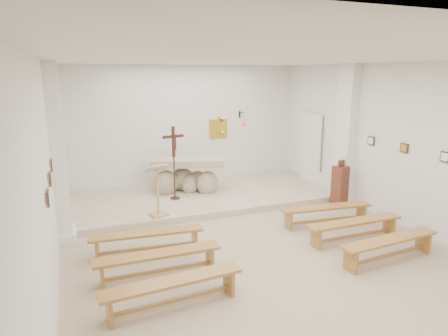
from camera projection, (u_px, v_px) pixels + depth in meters
name	position (u px, v px, depth m)	size (l,w,h in m)	color
ground	(260.00, 253.00, 7.45)	(7.00, 10.00, 0.00)	tan
wall_left	(48.00, 181.00, 5.79)	(0.02, 10.00, 3.50)	silver
wall_right	(412.00, 148.00, 8.30)	(0.02, 10.00, 3.50)	silver
wall_back	(184.00, 127.00, 11.56)	(7.00, 0.02, 3.50)	silver
ceiling	(265.00, 60.00, 6.64)	(7.00, 10.00, 0.02)	silver
sanctuary_platform	(201.00, 196.00, 10.60)	(6.98, 3.00, 0.15)	beige
pilaster_left	(58.00, 154.00, 7.65)	(0.26, 0.55, 3.50)	white
pilaster_right	(346.00, 135.00, 10.06)	(0.26, 0.55, 3.50)	white
gold_wall_relief	(218.00, 129.00, 11.93)	(0.55, 0.04, 0.55)	gold
sanctuary_lamp	(243.00, 123.00, 11.92)	(0.11, 0.36, 0.44)	black
station_frame_left_front	(48.00, 198.00, 5.09)	(0.03, 0.20, 0.20)	#3F261B
station_frame_left_mid	(50.00, 179.00, 5.99)	(0.03, 0.20, 0.20)	#3F261B
station_frame_left_rear	(52.00, 165.00, 6.89)	(0.03, 0.20, 0.20)	#3F261B
station_frame_right_front	(445.00, 157.00, 7.57)	(0.03, 0.20, 0.20)	#3F261B
station_frame_right_mid	(404.00, 148.00, 8.48)	(0.03, 0.20, 0.20)	#3F261B
station_frame_right_rear	(371.00, 141.00, 9.38)	(0.03, 0.20, 0.20)	#3F261B
radiator_left	(62.00, 216.00, 8.60)	(0.10, 0.85, 0.52)	silver
radiator_right	(328.00, 184.00, 11.06)	(0.10, 0.85, 0.52)	silver
altar	(187.00, 178.00, 10.73)	(2.07, 1.34, 1.00)	#BBA88E
lectern	(158.00, 190.00, 8.84)	(0.49, 0.44, 1.21)	tan
crucifix_stand	(174.00, 158.00, 9.92)	(0.56, 0.24, 1.85)	#391F12
potted_plant	(186.00, 181.00, 10.99)	(0.42, 0.36, 0.46)	#2B5522
donation_pedestal	(340.00, 185.00, 10.04)	(0.38, 0.38, 1.17)	brown
bench_left_front	(147.00, 237.00, 7.34)	(2.08, 0.52, 0.44)	#A3712F
bench_right_front	(326.00, 211.00, 8.75)	(2.08, 0.56, 0.44)	#A3712F
bench_left_second	(158.00, 259.00, 6.49)	(2.06, 0.35, 0.44)	#A3712F
bench_right_second	(354.00, 226.00, 7.90)	(2.06, 0.34, 0.44)	#A3712F
bench_left_third	(173.00, 287.00, 5.64)	(2.08, 0.48, 0.44)	#A3712F
bench_right_third	(390.00, 244.00, 7.05)	(2.08, 0.48, 0.44)	#A3712F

